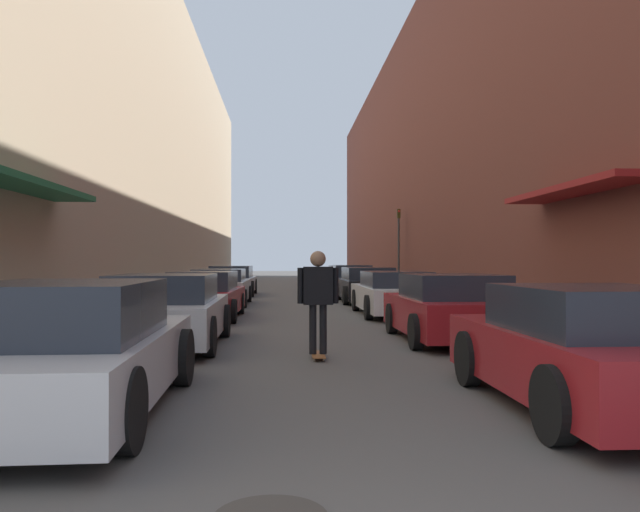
{
  "coord_description": "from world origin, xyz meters",
  "views": [
    {
      "loc": [
        -0.44,
        -1.54,
        1.56
      ],
      "look_at": [
        0.36,
        12.44,
        1.65
      ],
      "focal_mm": 35.0,
      "sensor_mm": 36.0,
      "label": 1
    }
  ],
  "objects_px": {
    "parked_car_left_2": "(205,296)",
    "parked_car_right_0": "(589,349)",
    "parked_car_left_4": "(232,281)",
    "parked_car_right_5": "(343,277)",
    "parked_car_left_1": "(166,312)",
    "parked_car_left_3": "(220,287)",
    "parked_car_right_4": "(351,280)",
    "parked_car_right_3": "(367,285)",
    "parked_car_left_0": "(69,351)",
    "parked_car_right_1": "(451,309)",
    "parked_car_right_2": "(394,294)",
    "traffic_light": "(399,240)",
    "skateboarder": "(318,292)"
  },
  "relations": [
    {
      "from": "parked_car_left_3",
      "to": "parked_car_right_5",
      "type": "xyz_separation_m",
      "value": [
        5.44,
        12.19,
        0.0
      ]
    },
    {
      "from": "parked_car_left_3",
      "to": "parked_car_right_0",
      "type": "height_order",
      "value": "parked_car_right_0"
    },
    {
      "from": "parked_car_left_4",
      "to": "parked_car_right_5",
      "type": "distance_m",
      "value": 8.37
    },
    {
      "from": "parked_car_right_4",
      "to": "parked_car_left_1",
      "type": "bearing_deg",
      "value": -106.81
    },
    {
      "from": "parked_car_left_0",
      "to": "parked_car_right_1",
      "type": "bearing_deg",
      "value": 45.57
    },
    {
      "from": "parked_car_left_4",
      "to": "parked_car_left_1",
      "type": "bearing_deg",
      "value": -89.28
    },
    {
      "from": "parked_car_left_3",
      "to": "parked_car_right_3",
      "type": "bearing_deg",
      "value": 11.28
    },
    {
      "from": "parked_car_left_0",
      "to": "traffic_light",
      "type": "height_order",
      "value": "traffic_light"
    },
    {
      "from": "parked_car_left_2",
      "to": "parked_car_right_0",
      "type": "height_order",
      "value": "parked_car_right_0"
    },
    {
      "from": "parked_car_right_2",
      "to": "parked_car_right_5",
      "type": "height_order",
      "value": "parked_car_right_5"
    },
    {
      "from": "parked_car_left_2",
      "to": "traffic_light",
      "type": "xyz_separation_m",
      "value": [
        7.66,
        13.44,
        1.91
      ]
    },
    {
      "from": "parked_car_left_0",
      "to": "parked_car_right_0",
      "type": "bearing_deg",
      "value": -0.69
    },
    {
      "from": "parked_car_left_4",
      "to": "parked_car_right_3",
      "type": "distance_m",
      "value": 7.22
    },
    {
      "from": "parked_car_right_0",
      "to": "parked_car_right_1",
      "type": "distance_m",
      "value": 5.51
    },
    {
      "from": "parked_car_left_3",
      "to": "parked_car_right_0",
      "type": "relative_size",
      "value": 1.12
    },
    {
      "from": "parked_car_right_5",
      "to": "traffic_light",
      "type": "relative_size",
      "value": 1.01
    },
    {
      "from": "parked_car_left_2",
      "to": "parked_car_left_3",
      "type": "distance_m",
      "value": 5.06
    },
    {
      "from": "parked_car_left_1",
      "to": "parked_car_left_3",
      "type": "distance_m",
      "value": 10.4
    },
    {
      "from": "parked_car_left_1",
      "to": "parked_car_left_4",
      "type": "relative_size",
      "value": 0.96
    },
    {
      "from": "parked_car_left_2",
      "to": "parked_car_left_4",
      "type": "height_order",
      "value": "parked_car_left_4"
    },
    {
      "from": "parked_car_right_2",
      "to": "parked_car_left_1",
      "type": "bearing_deg",
      "value": -130.5
    },
    {
      "from": "parked_car_right_3",
      "to": "parked_car_right_1",
      "type": "bearing_deg",
      "value": -89.11
    },
    {
      "from": "parked_car_left_3",
      "to": "traffic_light",
      "type": "height_order",
      "value": "traffic_light"
    },
    {
      "from": "parked_car_left_2",
      "to": "parked_car_right_4",
      "type": "relative_size",
      "value": 1.0
    },
    {
      "from": "traffic_light",
      "to": "parked_car_left_4",
      "type": "bearing_deg",
      "value": -162.6
    },
    {
      "from": "parked_car_left_0",
      "to": "parked_car_left_4",
      "type": "relative_size",
      "value": 1.02
    },
    {
      "from": "parked_car_right_4",
      "to": "parked_car_right_5",
      "type": "xyz_separation_m",
      "value": [
        0.14,
        5.42,
        -0.02
      ]
    },
    {
      "from": "parked_car_left_0",
      "to": "parked_car_right_2",
      "type": "distance_m",
      "value": 12.22
    },
    {
      "from": "parked_car_right_1",
      "to": "parked_car_right_3",
      "type": "xyz_separation_m",
      "value": [
        -0.17,
        10.93,
        0.0
      ]
    },
    {
      "from": "parked_car_right_3",
      "to": "parked_car_left_0",
      "type": "bearing_deg",
      "value": -107.52
    },
    {
      "from": "parked_car_left_0",
      "to": "parked_car_right_3",
      "type": "distance_m",
      "value": 17.17
    },
    {
      "from": "parked_car_right_2",
      "to": "parked_car_left_2",
      "type": "bearing_deg",
      "value": -171.55
    },
    {
      "from": "parked_car_right_2",
      "to": "parked_car_right_4",
      "type": "height_order",
      "value": "parked_car_right_4"
    },
    {
      "from": "parked_car_right_0",
      "to": "parked_car_right_3",
      "type": "height_order",
      "value": "same"
    },
    {
      "from": "parked_car_right_3",
      "to": "traffic_light",
      "type": "bearing_deg",
      "value": 70.96
    },
    {
      "from": "parked_car_left_1",
      "to": "skateboarder",
      "type": "xyz_separation_m",
      "value": [
        2.65,
        -1.48,
        0.41
      ]
    },
    {
      "from": "parked_car_left_4",
      "to": "parked_car_left_3",
      "type": "bearing_deg",
      "value": -89.09
    },
    {
      "from": "parked_car_right_3",
      "to": "parked_car_right_2",
      "type": "bearing_deg",
      "value": -89.22
    },
    {
      "from": "parked_car_right_2",
      "to": "traffic_light",
      "type": "xyz_separation_m",
      "value": [
        2.46,
        12.66,
        1.9
      ]
    },
    {
      "from": "parked_car_left_3",
      "to": "parked_car_right_4",
      "type": "relative_size",
      "value": 1.01
    },
    {
      "from": "parked_car_right_0",
      "to": "parked_car_right_2",
      "type": "relative_size",
      "value": 0.84
    },
    {
      "from": "parked_car_left_2",
      "to": "skateboarder",
      "type": "xyz_separation_m",
      "value": [
        2.64,
        -6.81,
        0.44
      ]
    },
    {
      "from": "parked_car_left_1",
      "to": "parked_car_right_5",
      "type": "xyz_separation_m",
      "value": [
        5.33,
        22.58,
        -0.02
      ]
    },
    {
      "from": "parked_car_right_1",
      "to": "parked_car_right_3",
      "type": "bearing_deg",
      "value": 90.89
    },
    {
      "from": "parked_car_right_2",
      "to": "parked_car_right_0",
      "type": "bearing_deg",
      "value": -89.67
    },
    {
      "from": "parked_car_right_5",
      "to": "traffic_light",
      "type": "xyz_separation_m",
      "value": [
        2.35,
        -3.82,
        1.9
      ]
    },
    {
      "from": "parked_car_right_2",
      "to": "traffic_light",
      "type": "bearing_deg",
      "value": 79.03
    },
    {
      "from": "parked_car_left_1",
      "to": "parked_car_left_4",
      "type": "bearing_deg",
      "value": 90.72
    },
    {
      "from": "parked_car_right_4",
      "to": "parked_car_left_0",
      "type": "bearing_deg",
      "value": -103.27
    },
    {
      "from": "skateboarder",
      "to": "traffic_light",
      "type": "bearing_deg",
      "value": 76.08
    }
  ]
}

